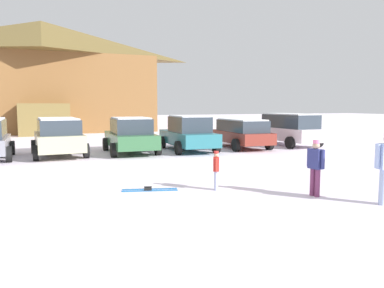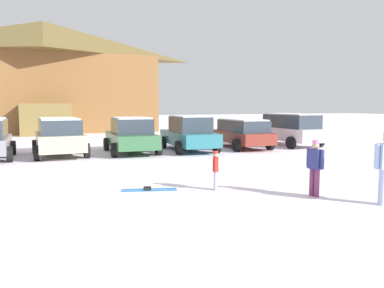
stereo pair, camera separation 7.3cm
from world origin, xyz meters
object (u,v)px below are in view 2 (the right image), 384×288
(parked_green_coupe, at_px, (131,135))
(skier_child_in_red_jacket, at_px, (215,168))
(parked_white_suv, at_px, (290,129))
(pair_of_skis, at_px, (149,189))
(parked_beige_suv, at_px, (59,135))
(ski_lodge, at_px, (45,76))
(parked_teal_hatchback, at_px, (189,133))
(skier_teen_in_navy_coat, at_px, (315,165))
(parked_maroon_van, at_px, (242,132))

(parked_green_coupe, bearing_deg, skier_child_in_red_jacket, -87.70)
(parked_green_coupe, bearing_deg, parked_white_suv, -0.35)
(parked_white_suv, xyz_separation_m, skier_child_in_red_jacket, (-8.67, -8.50, -0.37))
(parked_green_coupe, distance_m, pair_of_skis, 8.08)
(parked_beige_suv, height_order, pair_of_skis, parked_beige_suv)
(ski_lodge, height_order, pair_of_skis, ski_lodge)
(parked_beige_suv, distance_m, pair_of_skis, 8.44)
(pair_of_skis, bearing_deg, parked_teal_hatchback, 61.57)
(skier_teen_in_navy_coat, bearing_deg, parked_beige_suv, 118.13)
(parked_green_coupe, distance_m, skier_teen_in_navy_coat, 10.37)
(parked_teal_hatchback, distance_m, pair_of_skis, 8.84)
(parked_white_suv, bearing_deg, skier_child_in_red_jacket, -135.56)
(skier_teen_in_navy_coat, bearing_deg, parked_maroon_van, 70.28)
(ski_lodge, bearing_deg, parked_white_suv, -54.31)
(parked_green_coupe, relative_size, pair_of_skis, 2.87)
(ski_lodge, height_order, parked_maroon_van, ski_lodge)
(skier_child_in_red_jacket, relative_size, skier_teen_in_navy_coat, 0.74)
(parked_green_coupe, height_order, skier_child_in_red_jacket, parked_green_coupe)
(parked_green_coupe, bearing_deg, pair_of_skis, -99.46)
(parked_maroon_van, xyz_separation_m, skier_child_in_red_jacket, (-5.55, -8.41, -0.25))
(parked_green_coupe, xyz_separation_m, pair_of_skis, (-1.32, -7.93, -0.83))
(parked_beige_suv, xyz_separation_m, parked_teal_hatchback, (6.08, -0.44, -0.04))
(parked_maroon_van, xyz_separation_m, parked_white_suv, (3.12, 0.10, 0.12))
(skier_child_in_red_jacket, height_order, skier_teen_in_navy_coat, skier_teen_in_navy_coat)
(parked_beige_suv, height_order, parked_teal_hatchback, parked_teal_hatchback)
(parked_white_suv, relative_size, skier_teen_in_navy_coat, 3.11)
(ski_lodge, relative_size, skier_teen_in_navy_coat, 13.36)
(ski_lodge, xyz_separation_m, skier_teen_in_navy_coat, (5.88, -27.54, -3.97))
(skier_teen_in_navy_coat, bearing_deg, skier_child_in_red_jacket, 142.00)
(parked_beige_suv, xyz_separation_m, parked_maroon_van, (9.10, -0.39, -0.07))
(skier_teen_in_navy_coat, bearing_deg, parked_teal_hatchback, 86.86)
(parked_green_coupe, height_order, skier_teen_in_navy_coat, parked_green_coupe)
(skier_teen_in_navy_coat, bearing_deg, parked_green_coupe, 102.95)
(parked_green_coupe, xyz_separation_m, skier_child_in_red_jacket, (0.34, -8.56, -0.26))
(parked_beige_suv, height_order, parked_maroon_van, parked_beige_suv)
(parked_beige_suv, bearing_deg, skier_child_in_red_jacket, -68.01)
(skier_child_in_red_jacket, bearing_deg, ski_lodge, 98.53)
(pair_of_skis, bearing_deg, parked_beige_suv, 103.00)
(skier_child_in_red_jacket, bearing_deg, parked_beige_suv, 111.99)
(skier_child_in_red_jacket, xyz_separation_m, pair_of_skis, (-1.67, 0.63, -0.57))
(parked_teal_hatchback, distance_m, parked_maroon_van, 3.03)
(parked_beige_suv, xyz_separation_m, parked_green_coupe, (3.21, -0.24, -0.07))
(parked_beige_suv, bearing_deg, parked_green_coupe, -4.33)
(skier_child_in_red_jacket, relative_size, pair_of_skis, 0.70)
(parked_green_coupe, bearing_deg, ski_lodge, 101.52)
(ski_lodge, height_order, parked_teal_hatchback, ski_lodge)
(skier_child_in_red_jacket, bearing_deg, skier_teen_in_navy_coat, -38.00)
(parked_teal_hatchback, bearing_deg, parked_maroon_van, 0.83)
(parked_teal_hatchback, distance_m, skier_teen_in_navy_coat, 9.92)
(ski_lodge, bearing_deg, parked_beige_suv, -88.85)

